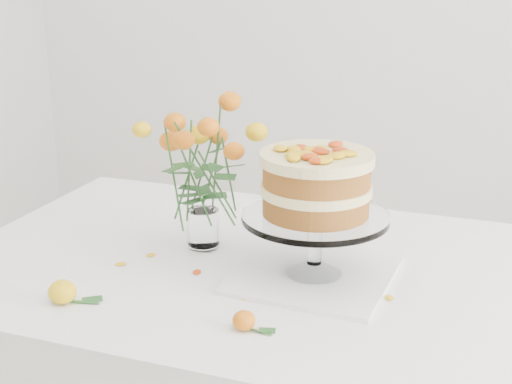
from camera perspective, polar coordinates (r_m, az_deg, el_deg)
table at (r=1.66m, az=0.59°, el=-8.29°), size 1.43×0.93×0.76m
napkin at (r=1.56m, az=4.64°, el=-6.63°), size 0.34×0.34×0.01m
cake_stand at (r=1.49m, az=4.83°, el=0.15°), size 0.31×0.31×0.28m
rose_vase at (r=1.64m, az=-4.38°, el=2.78°), size 0.30×0.30×0.38m
loose_rose_near at (r=1.49m, az=-15.22°, el=-7.73°), size 0.10×0.06×0.05m
loose_rose_far at (r=1.35m, az=-0.95°, el=-10.25°), size 0.08×0.04×0.04m
stray_petal_a at (r=1.58m, az=-4.74°, el=-6.41°), size 0.03×0.02×0.00m
stray_petal_b at (r=1.51m, az=-1.90°, el=-7.56°), size 0.03×0.02×0.00m
stray_petal_c at (r=1.47m, az=-1.02°, el=-8.44°), size 0.03×0.02×0.00m
stray_petal_d at (r=1.68m, az=-8.39°, el=-5.01°), size 0.03×0.02×0.00m
stray_petal_e at (r=1.64m, az=-10.78°, el=-5.69°), size 0.03×0.02×0.00m
stray_petal_f at (r=1.49m, az=10.62°, el=-8.33°), size 0.03×0.02×0.00m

